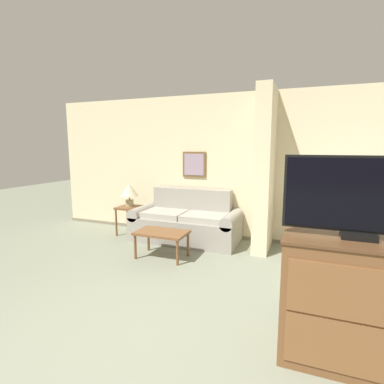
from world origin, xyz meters
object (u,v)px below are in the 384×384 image
(coffee_table, at_px, (162,235))
(tv, at_px, (362,197))
(couch, at_px, (186,223))
(table_lamp, at_px, (129,191))
(backpack, at_px, (359,219))
(tv_dresser, at_px, (353,302))
(bed, at_px, (365,257))

(coffee_table, distance_m, tv, 2.96)
(couch, distance_m, table_lamp, 1.26)
(backpack, bearing_deg, tv, -98.36)
(couch, distance_m, coffee_table, 0.92)
(tv_dresser, height_order, bed, tv_dresser)
(bed, relative_size, backpack, 5.00)
(tv, relative_size, bed, 0.53)
(coffee_table, xyz_separation_m, tv, (2.39, -1.46, 0.96))
(tv_dresser, bearing_deg, bed, 78.43)
(backpack, bearing_deg, table_lamp, 169.79)
(bed, xyz_separation_m, backpack, (-0.11, -0.08, 0.50))
(tv, bearing_deg, couch, 134.86)
(couch, height_order, bed, couch)
(couch, bearing_deg, tv, -45.14)
(table_lamp, bearing_deg, tv, -33.55)
(coffee_table, distance_m, backpack, 2.67)
(couch, xyz_separation_m, tv_dresser, (2.37, -2.38, 0.18))
(couch, relative_size, table_lamp, 4.27)
(table_lamp, relative_size, tv_dresser, 0.42)
(bed, height_order, backpack, backpack)
(table_lamp, distance_m, tv_dresser, 4.22)
(couch, height_order, backpack, backpack)
(table_lamp, xyz_separation_m, bed, (3.86, -0.60, -0.55))
(tv_dresser, xyz_separation_m, tv, (0.00, 0.00, 0.81))
(backpack, bearing_deg, bed, 34.30)
(tv, xyz_separation_m, backpack, (0.24, 1.65, -0.52))
(table_lamp, xyz_separation_m, backpack, (3.75, -0.68, -0.05))
(couch, bearing_deg, coffee_table, -91.24)
(backpack, bearing_deg, tv_dresser, -98.36)
(bed, bearing_deg, tv, -101.57)
(table_lamp, relative_size, tv, 0.41)
(table_lamp, relative_size, backpack, 1.08)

